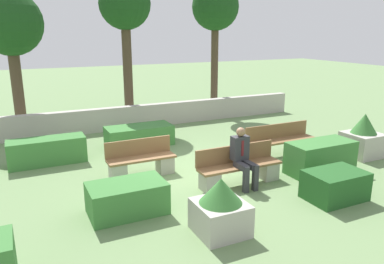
% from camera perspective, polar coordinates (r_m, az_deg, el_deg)
% --- Properties ---
extents(ground_plane, '(60.00, 60.00, 0.00)m').
position_cam_1_polar(ground_plane, '(9.22, 0.24, -6.28)').
color(ground_plane, '#6B8956').
extents(perimeter_wall, '(13.34, 0.30, 0.80)m').
position_cam_1_polar(perimeter_wall, '(13.55, -8.92, 2.30)').
color(perimeter_wall, '#ADA89E').
rests_on(perimeter_wall, ground_plane).
extents(bench_front, '(2.01, 0.48, 0.86)m').
position_cam_1_polar(bench_front, '(8.58, 7.19, -5.67)').
color(bench_front, brown).
rests_on(bench_front, ground_plane).
extents(bench_left_side, '(1.64, 0.48, 0.86)m').
position_cam_1_polar(bench_left_side, '(9.07, -7.72, -4.63)').
color(bench_left_side, brown).
rests_on(bench_left_side, ground_plane).
extents(bench_right_side, '(2.10, 0.49, 0.86)m').
position_cam_1_polar(bench_right_side, '(10.71, 13.34, -1.70)').
color(bench_right_side, brown).
rests_on(bench_right_side, ground_plane).
extents(person_seated_man, '(0.38, 0.63, 1.33)m').
position_cam_1_polar(person_seated_man, '(8.32, 7.73, -3.46)').
color(person_seated_man, '#333338').
rests_on(person_seated_man, ground_plane).
extents(hedge_block_near_left, '(1.93, 0.67, 0.68)m').
position_cam_1_polar(hedge_block_near_left, '(10.48, -21.19, -2.72)').
color(hedge_block_near_left, '#3D7A38').
rests_on(hedge_block_near_left, ground_plane).
extents(hedge_block_mid_left, '(1.98, 0.89, 0.60)m').
position_cam_1_polar(hedge_block_mid_left, '(11.45, -8.04, -0.56)').
color(hedge_block_mid_left, '#3D7A38').
rests_on(hedge_block_mid_left, ground_plane).
extents(hedge_block_mid_right, '(1.44, 0.86, 0.60)m').
position_cam_1_polar(hedge_block_mid_right, '(7.32, -9.86, -9.88)').
color(hedge_block_mid_right, '#3D7A38').
rests_on(hedge_block_mid_right, ground_plane).
extents(hedge_block_far_left, '(1.68, 0.76, 0.79)m').
position_cam_1_polar(hedge_block_far_left, '(9.66, 18.98, -3.66)').
color(hedge_block_far_left, '#3D7A38').
rests_on(hedge_block_far_left, ground_plane).
extents(hedge_block_far_right, '(1.19, 0.82, 0.60)m').
position_cam_1_polar(hedge_block_far_right, '(8.31, 20.96, -7.59)').
color(hedge_block_far_right, '#235623').
rests_on(hedge_block_far_right, ground_plane).
extents(planter_corner_left, '(0.84, 0.84, 1.00)m').
position_cam_1_polar(planter_corner_left, '(6.50, 4.35, -11.40)').
color(planter_corner_left, '#ADA89E').
rests_on(planter_corner_left, ground_plane).
extents(planter_corner_right, '(0.91, 0.91, 1.20)m').
position_cam_1_polar(planter_corner_right, '(11.34, 24.58, -0.80)').
color(planter_corner_right, '#ADA89E').
rests_on(planter_corner_right, ground_plane).
extents(tree_leftmost, '(2.08, 2.08, 4.66)m').
position_cam_1_polar(tree_leftmost, '(13.69, -26.00, 14.34)').
color(tree_leftmost, '#473828').
rests_on(tree_leftmost, ground_plane).
extents(tree_center_left, '(1.81, 1.81, 5.20)m').
position_cam_1_polar(tree_center_left, '(13.90, -10.18, 18.07)').
color(tree_center_left, '#473828').
rests_on(tree_center_left, ground_plane).
extents(tree_center_right, '(1.87, 1.87, 5.24)m').
position_cam_1_polar(tree_center_right, '(15.66, 3.57, 18.10)').
color(tree_center_right, '#473828').
rests_on(tree_center_right, ground_plane).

